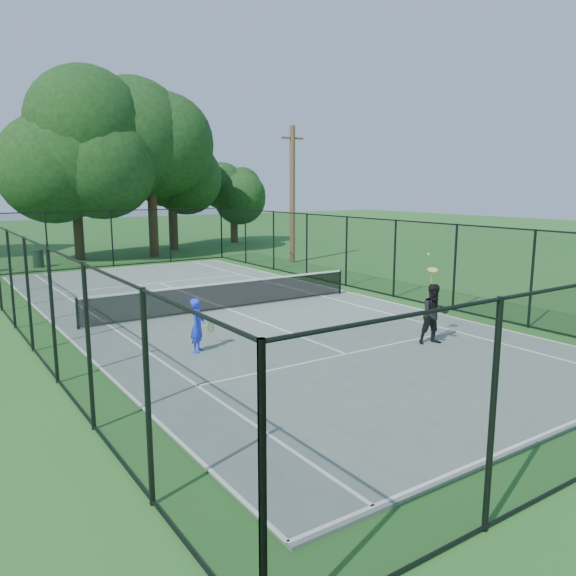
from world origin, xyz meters
TOP-DOWN VIEW (x-y plane):
  - ground at (0.00, 0.00)m, footprint 120.00×120.00m
  - tennis_court at (0.00, 0.00)m, footprint 11.00×24.00m
  - tennis_net at (0.00, 0.00)m, footprint 10.08×0.08m
  - fence at (0.00, 0.00)m, footprint 13.10×26.10m
  - tree_near_left at (-0.72, 17.05)m, footprint 6.99×6.99m
  - tree_near_mid at (3.43, 15.99)m, footprint 6.81×6.81m
  - tree_near_right at (5.87, 18.74)m, footprint 5.56×5.56m
  - tree_far_right at (11.61, 20.85)m, footprint 3.98×3.98m
  - trash_bin_right at (-3.38, 14.94)m, footprint 0.58×0.58m
  - utility_pole at (8.87, 9.00)m, footprint 1.40×0.30m
  - player_blue at (-3.01, -4.08)m, footprint 0.88×0.60m
  - player_black at (2.59, -6.94)m, footprint 0.96×0.96m

SIDE VIEW (x-z plane):
  - ground at x=0.00m, z-range 0.00..0.00m
  - tennis_court at x=0.00m, z-range 0.00..0.06m
  - trash_bin_right at x=-3.38m, z-range 0.01..0.94m
  - tennis_net at x=0.00m, z-range 0.10..1.05m
  - player_blue at x=-3.01m, z-range 0.06..1.45m
  - player_black at x=2.59m, z-range -0.32..2.08m
  - fence at x=0.00m, z-range 0.00..3.00m
  - tree_far_right at x=11.61m, z-range 0.62..5.88m
  - utility_pole at x=8.87m, z-range 0.06..7.54m
  - tree_near_right at x=5.87m, z-range 1.04..8.71m
  - tree_near_mid at x=3.43m, z-range 1.03..9.94m
  - tree_near_left at x=-0.72m, z-range 1.05..10.17m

